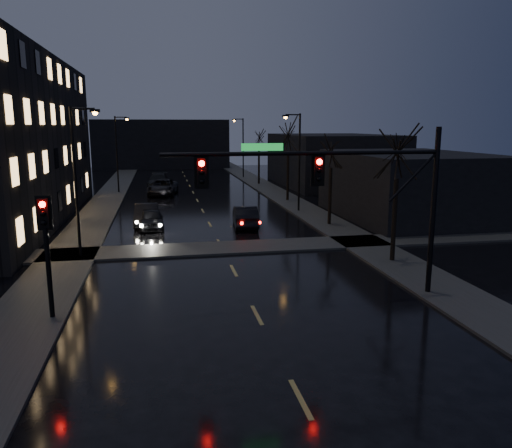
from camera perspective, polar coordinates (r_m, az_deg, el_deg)
name	(u,v)px	position (r m, az deg, el deg)	size (l,w,h in m)	color
ground	(325,446)	(12.30, 7.89, -23.84)	(160.00, 160.00, 0.00)	black
sidewalk_left	(102,207)	(45.33, -17.22, 1.82)	(3.00, 140.00, 0.12)	#2D2D2B
sidewalk_right	(291,202)	(46.59, 4.04, 2.54)	(3.00, 140.00, 0.12)	#2D2D2B
sidewalk_cross	(222,248)	(29.06, -3.85, -2.74)	(40.00, 3.00, 0.12)	#2D2D2B
commercial_right_near	(409,185)	(40.47, 17.08, 4.25)	(10.00, 14.00, 5.00)	black
commercial_right_far	(332,160)	(61.15, 8.70, 7.27)	(12.00, 18.00, 6.00)	black
far_block	(161,144)	(87.55, -10.75, 9.00)	(22.00, 10.00, 8.00)	black
signal_mast	(348,182)	(19.98, 10.49, 4.76)	(11.11, 0.41, 7.00)	black
signal_pole_left	(46,240)	(19.37, -22.86, -1.72)	(0.35, 0.41, 4.53)	black
tree_near	(398,142)	(26.31, 15.97, 8.97)	(3.52, 3.52, 8.08)	black
tree_mid_a	(331,143)	(35.54, 8.62, 9.10)	(3.30, 3.30, 7.58)	black
tree_mid_b	(288,130)	(47.01, 3.72, 10.63)	(3.74, 3.74, 8.59)	black
tree_far	(259,134)	(60.67, 0.34, 10.26)	(3.43, 3.43, 7.88)	black
streetlight_l_near	(79,170)	(27.91, -19.57, 5.88)	(1.53, 0.28, 8.00)	black
streetlight_l_far	(119,148)	(54.71, -15.43, 8.41)	(1.53, 0.28, 8.00)	black
streetlight_r_mid	(297,154)	(41.06, 4.69, 7.98)	(1.53, 0.28, 8.00)	black
streetlight_r_far	(242,143)	(68.43, -1.67, 9.28)	(1.53, 0.28, 8.00)	black
oncoming_car_a	(151,219)	(35.35, -11.88, 0.60)	(1.64, 4.07, 1.39)	black
oncoming_car_b	(146,215)	(36.61, -12.41, 1.04)	(1.61, 4.61, 1.52)	black
oncoming_car_c	(163,187)	(52.48, -10.61, 4.17)	(2.68, 5.81, 1.61)	black
oncoming_car_d	(158,181)	(58.64, -11.09, 4.88)	(2.27, 5.59, 1.62)	black
lead_car	(245,216)	(35.16, -1.25, 0.88)	(1.59, 4.57, 1.51)	black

